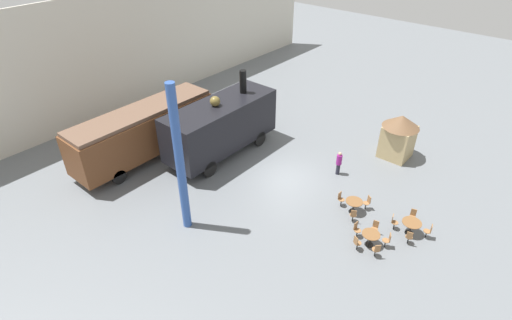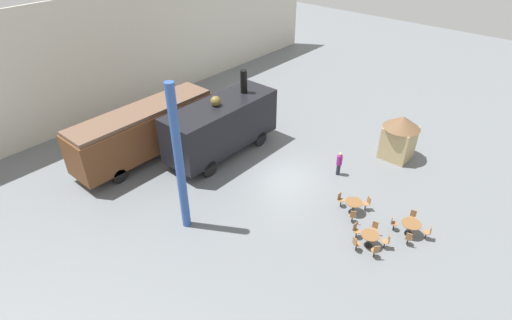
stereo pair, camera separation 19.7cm
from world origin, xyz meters
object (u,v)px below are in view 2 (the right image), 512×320
cafe_table_far (354,204)px  ticket_kiosk (400,135)px  cafe_table_mid (411,225)px  passenger_coach_wooden (145,129)px  cafe_chair_0 (374,228)px  steam_locomotive (222,124)px  visitor_person (339,163)px  cafe_table_near (370,237)px

cafe_table_far → ticket_kiosk: size_ratio=0.31×
cafe_table_mid → passenger_coach_wooden: bearing=104.5°
cafe_table_mid → cafe_table_far: (-0.41, 3.03, 0.00)m
passenger_coach_wooden → cafe_table_mid: 16.79m
passenger_coach_wooden → cafe_chair_0: (2.91, -14.85, -1.49)m
passenger_coach_wooden → steam_locomotive: steam_locomotive is taller
steam_locomotive → cafe_table_far: (0.28, -9.67, -1.56)m
steam_locomotive → cafe_table_mid: steam_locomotive is taller
visitor_person → ticket_kiosk: bearing=-23.3°
steam_locomotive → cafe_table_mid: bearing=-86.9°
cafe_table_near → passenger_coach_wooden: bearing=98.0°
cafe_table_mid → cafe_table_near: bearing=150.2°
passenger_coach_wooden → cafe_table_mid: size_ratio=10.03×
cafe_table_far → passenger_coach_wooden: bearing=106.0°
cafe_table_mid → cafe_table_far: cafe_table_far is taller
cafe_table_far → cafe_chair_0: bearing=-117.4°
visitor_person → cafe_table_far: bearing=-136.2°
steam_locomotive → ticket_kiosk: (7.12, -9.00, -0.50)m
cafe_table_mid → cafe_table_far: 3.06m
cafe_table_mid → visitor_person: size_ratio=0.61×
visitor_person → passenger_coach_wooden: bearing=120.9°
cafe_chair_0 → steam_locomotive: bearing=-103.9°
cafe_table_near → steam_locomotive: bearing=83.1°
cafe_table_far → visitor_person: 3.61m
ticket_kiosk → passenger_coach_wooden: bearing=130.4°
passenger_coach_wooden → cafe_chair_0: size_ratio=11.21×
cafe_table_mid → ticket_kiosk: bearing=29.9°
ticket_kiosk → visitor_person: bearing=156.7°
cafe_table_mid → visitor_person: 5.95m
ticket_kiosk → cafe_table_far: bearing=-174.4°
cafe_table_near → visitor_person: visitor_person is taller
passenger_coach_wooden → cafe_table_far: size_ratio=10.46×
cafe_table_far → cafe_table_near: bearing=-132.4°
cafe_table_near → cafe_table_mid: size_ratio=0.92×
passenger_coach_wooden → visitor_person: size_ratio=6.13×
cafe_table_near → cafe_chair_0: (0.80, 0.15, -0.07)m
passenger_coach_wooden → cafe_table_mid: (4.19, -16.20, -1.39)m
visitor_person → cafe_chair_0: bearing=-129.7°
passenger_coach_wooden → steam_locomotive: 4.95m
cafe_table_near → cafe_table_mid: cafe_table_mid is taller
steam_locomotive → cafe_table_far: size_ratio=8.56×
cafe_chair_0 → visitor_person: (3.48, 4.18, 0.35)m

